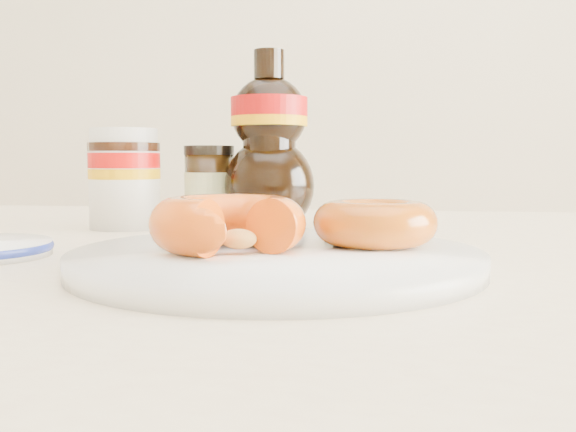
% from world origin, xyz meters
% --- Properties ---
extents(dining_table, '(1.40, 0.90, 0.75)m').
position_xyz_m(dining_table, '(0.00, 0.10, 0.67)').
color(dining_table, beige).
rests_on(dining_table, ground).
extents(plate, '(0.30, 0.30, 0.01)m').
position_xyz_m(plate, '(0.07, -0.03, 0.76)').
color(plate, white).
rests_on(plate, dining_table).
extents(donut_bitten, '(0.14, 0.14, 0.04)m').
position_xyz_m(donut_bitten, '(0.04, -0.04, 0.78)').
color(donut_bitten, '#EA500D').
rests_on(donut_bitten, plate).
extents(donut_whole, '(0.11, 0.11, 0.03)m').
position_xyz_m(donut_whole, '(0.14, 0.01, 0.78)').
color(donut_whole, '#A4370A').
rests_on(donut_whole, plate).
extents(nutella_jar, '(0.08, 0.08, 0.12)m').
position_xyz_m(nutella_jar, '(-0.15, 0.22, 0.81)').
color(nutella_jar, white).
rests_on(nutella_jar, dining_table).
extents(syrup_bottle, '(0.11, 0.10, 0.21)m').
position_xyz_m(syrup_bottle, '(0.01, 0.25, 0.85)').
color(syrup_bottle, black).
rests_on(syrup_bottle, dining_table).
extents(dark_jar, '(0.06, 0.06, 0.10)m').
position_xyz_m(dark_jar, '(-0.06, 0.26, 0.80)').
color(dark_jar, black).
rests_on(dark_jar, dining_table).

